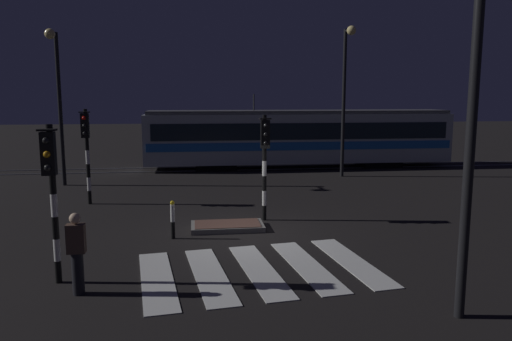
# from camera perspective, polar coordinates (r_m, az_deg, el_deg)

# --- Properties ---
(ground_plane) EXTENTS (120.00, 120.00, 0.00)m
(ground_plane) POSITION_cam_1_polar(r_m,az_deg,el_deg) (14.59, -1.31, -7.34)
(ground_plane) COLOR black
(rail_near) EXTENTS (80.00, 0.12, 0.03)m
(rail_near) POSITION_cam_1_polar(r_m,az_deg,el_deg) (26.68, -4.13, 0.01)
(rail_near) COLOR #59595E
(rail_near) RESTS_ON ground
(rail_far) EXTENTS (80.00, 0.12, 0.03)m
(rail_far) POSITION_cam_1_polar(r_m,az_deg,el_deg) (28.10, -4.30, 0.45)
(rail_far) COLOR #59595E
(rail_far) RESTS_ON ground
(crosswalk_zebra) EXTENTS (5.81, 4.33, 0.02)m
(crosswalk_zebra) POSITION_cam_1_polar(r_m,az_deg,el_deg) (11.60, 0.38, -11.57)
(crosswalk_zebra) COLOR silver
(crosswalk_zebra) RESTS_ON ground
(traffic_island) EXTENTS (2.20, 1.17, 0.18)m
(traffic_island) POSITION_cam_1_polar(r_m,az_deg,el_deg) (15.03, -3.37, -6.53)
(traffic_island) COLOR slate
(traffic_island) RESTS_ON ground
(traffic_light_corner_far_left) EXTENTS (0.36, 0.42, 3.57)m
(traffic_light_corner_far_left) POSITION_cam_1_polar(r_m,az_deg,el_deg) (19.05, -19.26, 3.16)
(traffic_light_corner_far_left) COLOR black
(traffic_light_corner_far_left) RESTS_ON ground
(traffic_light_corner_near_left) EXTENTS (0.36, 0.42, 3.46)m
(traffic_light_corner_near_left) POSITION_cam_1_polar(r_m,az_deg,el_deg) (11.07, -22.85, -1.08)
(traffic_light_corner_near_left) COLOR black
(traffic_light_corner_near_left) RESTS_ON ground
(traffic_light_median_centre) EXTENTS (0.36, 0.42, 3.44)m
(traffic_light_median_centre) POSITION_cam_1_polar(r_m,az_deg,el_deg) (15.59, 1.04, 2.21)
(traffic_light_median_centre) COLOR black
(traffic_light_median_centre) RESTS_ON ground
(street_lamp_trackside_right) EXTENTS (0.44, 1.21, 7.31)m
(street_lamp_trackside_right) POSITION_cam_1_polar(r_m,az_deg,el_deg) (24.58, 10.46, 9.92)
(street_lamp_trackside_right) COLOR black
(street_lamp_trackside_right) RESTS_ON ground
(street_lamp_trackside_left) EXTENTS (0.44, 1.21, 6.84)m
(street_lamp_trackside_left) POSITION_cam_1_polar(r_m,az_deg,el_deg) (23.36, -22.24, 8.88)
(street_lamp_trackside_left) COLOR black
(street_lamp_trackside_left) RESTS_ON ground
(street_lamp_near_kerb) EXTENTS (0.44, 1.21, 6.91)m
(street_lamp_near_kerb) POSITION_cam_1_polar(r_m,az_deg,el_deg) (9.05, 25.11, 10.26)
(street_lamp_near_kerb) COLOR black
(street_lamp_near_kerb) RESTS_ON ground
(tram) EXTENTS (17.37, 2.58, 4.15)m
(tram) POSITION_cam_1_polar(r_m,az_deg,el_deg) (27.79, 5.04, 3.95)
(tram) COLOR #B2BCC1
(tram) RESTS_ON ground
(pedestrian_waiting_at_kerb) EXTENTS (0.36, 0.24, 1.71)m
(pedestrian_waiting_at_kerb) POSITION_cam_1_polar(r_m,az_deg,el_deg) (10.66, -20.25, -9.06)
(pedestrian_waiting_at_kerb) COLOR black
(pedestrian_waiting_at_kerb) RESTS_ON ground
(bollard_island_edge) EXTENTS (0.12, 0.12, 1.11)m
(bollard_island_edge) POSITION_cam_1_polar(r_m,az_deg,el_deg) (14.09, -9.73, -5.69)
(bollard_island_edge) COLOR black
(bollard_island_edge) RESTS_ON ground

